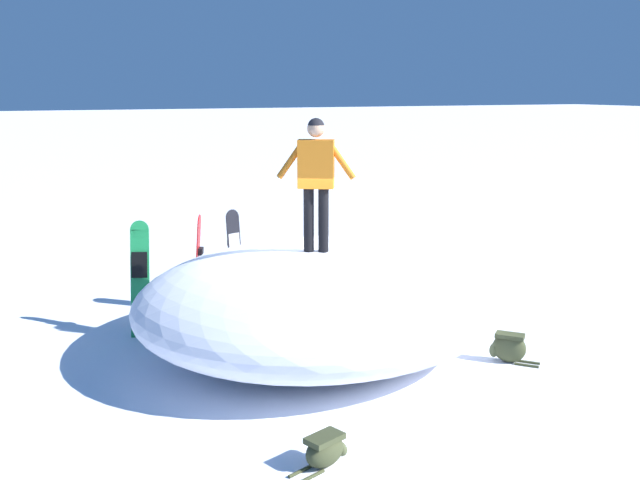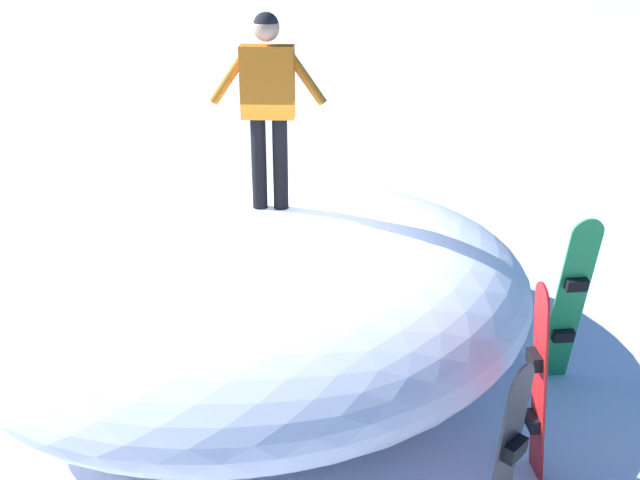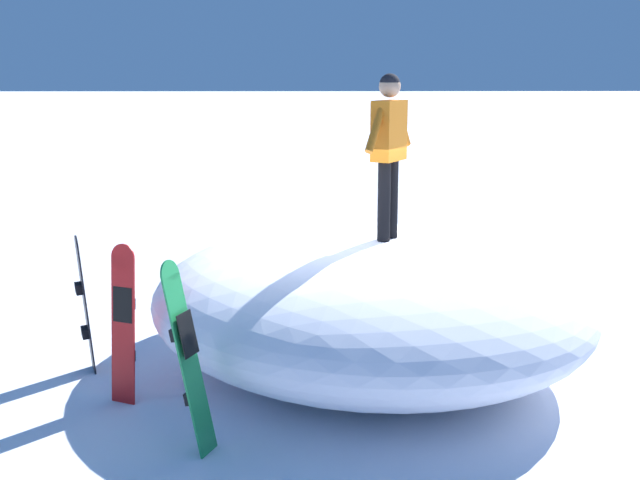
{
  "view_description": "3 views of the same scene",
  "coord_description": "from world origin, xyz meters",
  "px_view_note": "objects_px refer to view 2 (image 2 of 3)",
  "views": [
    {
      "loc": [
        9.38,
        -4.0,
        3.67
      ],
      "look_at": [
        0.93,
        -0.11,
        1.72
      ],
      "focal_mm": 40.75,
      "sensor_mm": 36.0,
      "label": 1
    },
    {
      "loc": [
        -5.57,
        2.68,
        3.85
      ],
      "look_at": [
        -0.16,
        -0.15,
        1.4
      ],
      "focal_mm": 41.91,
      "sensor_mm": 36.0,
      "label": 2
    },
    {
      "loc": [
        -0.28,
        -8.8,
        3.32
      ],
      "look_at": [
        -0.14,
        0.12,
        1.45
      ],
      "focal_mm": 45.69,
      "sensor_mm": 36.0,
      "label": 3
    }
  ],
  "objects_px": {
    "snowboard_tertiary_upright": "(571,300)",
    "snowboard_primary_upright": "(506,468)",
    "backpack_near": "(268,224)",
    "backpack_far": "(21,319)",
    "snowboarder_standing": "(268,93)",
    "snowboard_secondary_upright": "(538,380)"
  },
  "relations": [
    {
      "from": "snowboarder_standing",
      "to": "snowboard_primary_upright",
      "type": "height_order",
      "value": "snowboarder_standing"
    },
    {
      "from": "snowboard_tertiary_upright",
      "to": "snowboard_secondary_upright",
      "type": "bearing_deg",
      "value": 125.6
    },
    {
      "from": "backpack_near",
      "to": "backpack_far",
      "type": "height_order",
      "value": "backpack_far"
    },
    {
      "from": "snowboard_secondary_upright",
      "to": "backpack_far",
      "type": "bearing_deg",
      "value": 37.95
    },
    {
      "from": "backpack_far",
      "to": "snowboard_primary_upright",
      "type": "bearing_deg",
      "value": -153.48
    },
    {
      "from": "snowboard_tertiary_upright",
      "to": "backpack_far",
      "type": "relative_size",
      "value": 2.8
    },
    {
      "from": "snowboarder_standing",
      "to": "snowboard_secondary_upright",
      "type": "xyz_separation_m",
      "value": [
        -2.73,
        -0.92,
        -1.73
      ]
    },
    {
      "from": "snowboard_primary_upright",
      "to": "backpack_far",
      "type": "bearing_deg",
      "value": 26.52
    },
    {
      "from": "backpack_near",
      "to": "snowboard_primary_upright",
      "type": "bearing_deg",
      "value": 169.94
    },
    {
      "from": "snowboard_primary_upright",
      "to": "backpack_near",
      "type": "xyz_separation_m",
      "value": [
        6.18,
        -1.1,
        -0.64
      ]
    },
    {
      "from": "snowboard_secondary_upright",
      "to": "backpack_near",
      "type": "xyz_separation_m",
      "value": [
        5.55,
        -0.26,
        -0.68
      ]
    },
    {
      "from": "snowboard_primary_upright",
      "to": "backpack_far",
      "type": "relative_size",
      "value": 2.53
    },
    {
      "from": "snowboard_primary_upright",
      "to": "backpack_near",
      "type": "relative_size",
      "value": 2.22
    },
    {
      "from": "snowboard_secondary_upright",
      "to": "backpack_far",
      "type": "distance_m",
      "value": 5.21
    },
    {
      "from": "backpack_far",
      "to": "backpack_near",
      "type": "bearing_deg",
      "value": -66.82
    },
    {
      "from": "backpack_near",
      "to": "backpack_far",
      "type": "bearing_deg",
      "value": 113.18
    },
    {
      "from": "snowboard_tertiary_upright",
      "to": "backpack_far",
      "type": "xyz_separation_m",
      "value": [
        3.28,
        4.29,
        -0.68
      ]
    },
    {
      "from": "snowboard_tertiary_upright",
      "to": "backpack_near",
      "type": "bearing_deg",
      "value": 10.1
    },
    {
      "from": "snowboarder_standing",
      "to": "backpack_far",
      "type": "relative_size",
      "value": 2.9
    },
    {
      "from": "snowboarder_standing",
      "to": "snowboard_tertiary_upright",
      "type": "xyz_separation_m",
      "value": [
        -1.94,
        -2.03,
        -1.69
      ]
    },
    {
      "from": "snowboard_secondary_upright",
      "to": "snowboard_primary_upright",
      "type": "bearing_deg",
      "value": 126.89
    },
    {
      "from": "snowboard_tertiary_upright",
      "to": "snowboard_primary_upright",
      "type": "bearing_deg",
      "value": 126.16
    }
  ]
}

